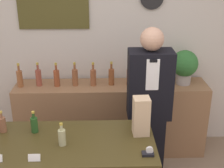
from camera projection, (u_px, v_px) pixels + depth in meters
The scene contains 19 objects.
back_wall at pixel (100, 41), 3.77m from camera, with size 5.20×0.09×2.70m.
back_shelf at pixel (111, 118), 3.86m from camera, with size 2.28×0.44×0.90m.
shopkeeper at pixel (149, 111), 3.18m from camera, with size 0.43×0.27×1.71m.
potted_plant at pixel (185, 65), 3.64m from camera, with size 0.31×0.31×0.41m.
paper_bag at pixel (141, 116), 2.59m from camera, with size 0.14×0.13×0.33m.
tape_dispenser at pixel (148, 152), 2.36m from camera, with size 0.09×0.06×0.07m.
price_card_right at pixel (34, 158), 2.29m from camera, with size 0.09×0.02×0.06m.
counter_bottle_0 at pixel (2, 124), 2.66m from camera, with size 0.06×0.06×0.20m.
counter_bottle_1 at pixel (34, 124), 2.66m from camera, with size 0.06×0.06×0.20m.
counter_bottle_2 at pixel (62, 137), 2.47m from camera, with size 0.06×0.06×0.20m.
shelf_bottle_0 at pixel (20, 78), 3.60m from camera, with size 0.07×0.07×0.28m.
shelf_bottle_1 at pixel (39, 77), 3.63m from camera, with size 0.07×0.07×0.28m.
shelf_bottle_2 at pixel (57, 77), 3.62m from camera, with size 0.07×0.07×0.28m.
shelf_bottle_3 at pixel (75, 77), 3.64m from camera, with size 0.07×0.07×0.28m.
shelf_bottle_4 at pixel (93, 77), 3.64m from camera, with size 0.07×0.07×0.28m.
shelf_bottle_5 at pixel (111, 76), 3.66m from camera, with size 0.07×0.07×0.28m.
shelf_bottle_6 at pixel (129, 76), 3.65m from camera, with size 0.07×0.07×0.28m.
shelf_bottle_7 at pixel (148, 77), 3.65m from camera, with size 0.07×0.07×0.28m.
shelf_bottle_8 at pixel (166, 76), 3.66m from camera, with size 0.07×0.07×0.28m.
Camera 1 is at (0.02, -1.69, 2.32)m, focal length 50.00 mm.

